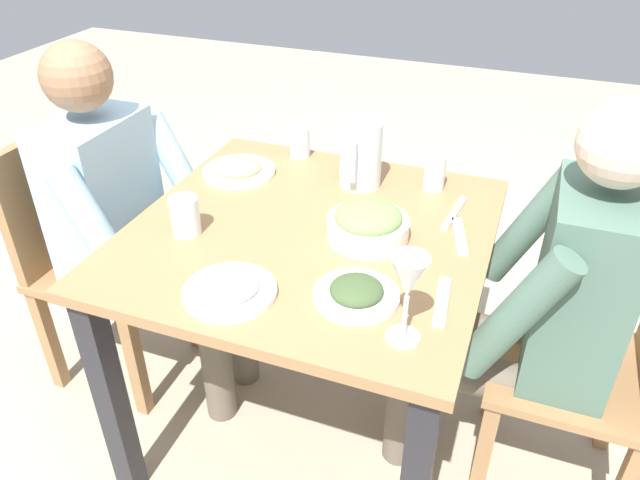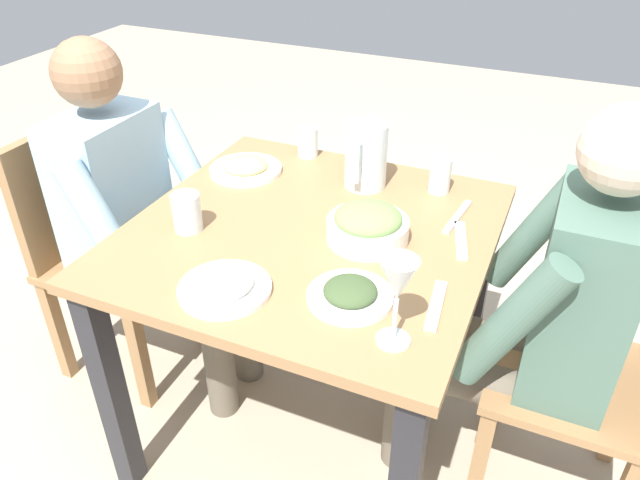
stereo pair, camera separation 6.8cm
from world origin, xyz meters
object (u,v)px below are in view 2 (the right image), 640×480
chair_far (613,373)px  diner_near (140,216)px  water_glass_by_pitcher (440,175)px  water_glass_far_right (308,142)px  wine_glass (398,284)px  chair_near (96,241)px  plate_fries (246,167)px  diner_far (538,306)px  dining_table (311,267)px  plate_yoghurt (224,284)px  water_glass_center (187,212)px  water_pitcher (366,155)px  plate_dolmas (350,294)px  salad_bowl (368,225)px

chair_far → diner_near: size_ratio=0.74×
chair_far → water_glass_by_pitcher: chair_far is taller
water_glass_far_right → wine_glass: wine_glass is taller
chair_near → wine_glass: 1.23m
plate_fries → water_glass_far_right: (-0.18, 0.12, 0.03)m
chair_near → diner_far: 1.38m
diner_far → wine_glass: 0.53m
chair_near → water_glass_far_right: size_ratio=9.06×
wine_glass → diner_far: bearing=146.5°
chair_near → diner_far: size_ratio=0.74×
dining_table → plate_yoghurt: bearing=-11.5°
dining_table → diner_far: diner_far is taller
chair_far → water_glass_center: chair_far is taller
dining_table → water_pitcher: (-0.28, 0.05, 0.22)m
plate_dolmas → chair_near: bearing=-104.6°
chair_far → wine_glass: (0.39, -0.46, 0.40)m
plate_fries → water_glass_far_right: size_ratio=2.32×
chair_near → water_glass_far_right: bearing=122.2°
diner_far → plate_dolmas: (0.30, -0.38, 0.13)m
chair_near → water_glass_center: bearing=73.2°
diner_far → chair_near: bearing=-88.3°
dining_table → wine_glass: wine_glass is taller
chair_far → plate_yoghurt: (0.38, -0.85, 0.28)m
chair_far → plate_fries: bearing=-98.0°
wine_glass → water_glass_by_pitcher: bearing=-173.5°
salad_bowl → wine_glass: wine_glass is taller
dining_table → diner_near: size_ratio=0.79×
diner_near → chair_far: bearing=91.7°
water_glass_far_right → water_glass_center: (0.53, -0.10, 0.00)m
dining_table → wine_glass: size_ratio=4.63×
plate_yoghurt → plate_fries: 0.59m
chair_near → salad_bowl: 0.98m
salad_bowl → plate_yoghurt: bearing=-33.6°
salad_bowl → plate_dolmas: 0.25m
plate_yoghurt → water_glass_far_right: (-0.71, -0.13, 0.03)m
diner_near → plate_fries: size_ratio=5.26×
plate_dolmas → water_glass_far_right: (-0.63, -0.39, 0.03)m
plate_dolmas → diner_far: bearing=127.8°
plate_yoghurt → salad_bowl: bearing=146.4°
plate_fries → water_glass_far_right: water_glass_far_right is taller
diner_far → water_glass_center: (0.19, -0.87, 0.16)m
water_pitcher → water_glass_center: (0.41, -0.33, -0.05)m
water_glass_far_right → water_glass_by_pitcher: bearing=81.2°
dining_table → water_pitcher: 0.36m
water_glass_far_right → water_glass_by_pitcher: (0.07, 0.44, 0.00)m
salad_bowl → wine_glass: 0.39m
plate_dolmas → water_glass_far_right: bearing=-148.3°
diner_near → salad_bowl: 0.75m
water_glass_center → water_glass_by_pitcher: (-0.46, 0.54, 0.00)m
plate_fries → plate_dolmas: bearing=48.7°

